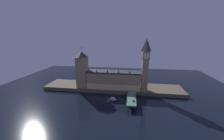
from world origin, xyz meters
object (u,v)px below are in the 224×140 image
Objects in this scene: pedestrian_near_rail at (127,101)px; boat_upstream at (113,99)px; clock_tower at (145,63)px; pedestrian_mid_walk at (136,98)px; victoria_tower at (82,69)px; street_lamp_mid at (136,94)px; street_lamp_near at (127,99)px; street_lamp_far at (128,90)px; car_southbound_lead at (134,101)px.

pedestrian_near_rail is 25.69m from boat_upstream.
clock_tower reaches higher than pedestrian_mid_walk.
victoria_tower reaches higher than pedestrian_mid_walk.
pedestrian_near_rail is 16.40m from street_lamp_mid.
pedestrian_mid_walk is at bearing -11.25° from boat_upstream.
pedestrian_mid_walk is 31.48m from boat_upstream.
pedestrian_near_rail is 1.00× the size of pedestrian_mid_walk.
victoria_tower is 8.98× the size of street_lamp_near.
pedestrian_near_rail is (73.53, -46.54, -25.75)m from victoria_tower.
pedestrian_mid_walk is at bearing 46.86° from street_lamp_near.
pedestrian_near_rail is 0.24× the size of street_lamp_far.
street_lamp_near is at bearing -117.35° from clock_tower.
street_lamp_far is 25.22m from boat_upstream.
street_lamp_mid is at bearing 75.44° from car_southbound_lead.
car_southbound_lead is (-15.56, -42.03, -38.78)m from clock_tower.
clock_tower is 7.60× the size of boat_upstream.
pedestrian_near_rail is at bearing -35.97° from boat_upstream.
pedestrian_near_rail is at bearing -32.33° from victoria_tower.
street_lamp_near reaches higher than street_lamp_far.
street_lamp_far is (73.13, -19.73, -22.50)m from victoria_tower.
car_southbound_lead is 0.42× the size of boat_upstream.
car_southbound_lead is 0.62× the size of street_lamp_near.
street_lamp_mid is at bearing -4.64° from boat_upstream.
street_lamp_mid is 0.69× the size of boat_upstream.
clock_tower is 11.13× the size of street_lamp_near.
pedestrian_mid_walk is 0.24× the size of street_lamp_far.
pedestrian_near_rail is at bearing 81.37° from street_lamp_near.
pedestrian_near_rail is (-7.57, -0.83, 0.22)m from car_southbound_lead.
pedestrian_near_rail is 0.23× the size of street_lamp_mid.
street_lamp_mid reaches higher than pedestrian_near_rail.
street_lamp_near is 18.31m from street_lamp_mid.
clock_tower is 59.27m from car_southbound_lead.
clock_tower is 97.58m from victoria_tower.
pedestrian_near_rail is 0.16× the size of boat_upstream.
car_southbound_lead is at bearing -72.94° from street_lamp_far.
pedestrian_near_rail is (-23.13, -42.86, -38.56)m from clock_tower.
boat_upstream is at bearing 153.58° from car_southbound_lead.
pedestrian_near_rail is at bearing -130.98° from street_lamp_mid.
street_lamp_far is at bearing 107.06° from car_southbound_lead.
pedestrian_near_rail is at bearing -173.75° from car_southbound_lead.
boat_upstream is at bearing -148.11° from street_lamp_far.
street_lamp_mid is at bearing 49.02° from pedestrian_near_rail.
street_lamp_near is at bearing -90.00° from street_lamp_far.
car_southbound_lead is 27.39m from street_lamp_far.
street_lamp_near is at bearing -41.17° from boat_upstream.
street_lamp_far is (-7.97, 25.97, 3.46)m from car_southbound_lead.
clock_tower is 45.38m from street_lamp_far.
car_southbound_lead is at bearing 6.25° from pedestrian_near_rail.
boat_upstream is at bearing 175.36° from street_lamp_mid.
victoria_tower reaches higher than street_lamp_mid.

